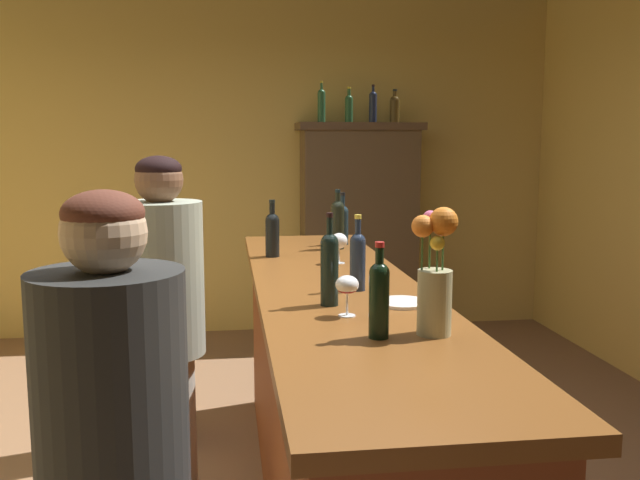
{
  "coord_description": "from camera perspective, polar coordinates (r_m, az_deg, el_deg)",
  "views": [
    {
      "loc": [
        -0.17,
        -2.85,
        1.64
      ],
      "look_at": [
        0.25,
        0.21,
        1.2
      ],
      "focal_mm": 38.89,
      "sensor_mm": 36.0,
      "label": 1
    }
  ],
  "objects": [
    {
      "name": "wine_glass_front",
      "position": [
        3.34,
        1.58,
        -0.12
      ],
      "size": [
        0.08,
        0.08,
        0.15
      ],
      "color": "white",
      "rests_on": "bar_counter"
    },
    {
      "name": "patron_near_entrance",
      "position": [
        2.86,
        -12.72,
        -7.57
      ],
      "size": [
        0.33,
        0.33,
        1.58
      ],
      "rotation": [
        0.0,
        0.0,
        0.05
      ],
      "color": "#ACA999",
      "rests_on": "ground"
    },
    {
      "name": "display_bottle_center",
      "position": [
        5.8,
        4.38,
        10.98
      ],
      "size": [
        0.06,
        0.06,
        0.31
      ],
      "color": "#1A223A",
      "rests_on": "display_cabinet"
    },
    {
      "name": "flower_arrangement",
      "position": [
        2.13,
        9.45,
        -2.88
      ],
      "size": [
        0.14,
        0.11,
        0.39
      ],
      "color": "tan",
      "rests_on": "bar_counter"
    },
    {
      "name": "wine_bottle_rose",
      "position": [
        3.55,
        -3.95,
        0.65
      ],
      "size": [
        0.07,
        0.07,
        0.29
      ],
      "color": "black",
      "rests_on": "bar_counter"
    },
    {
      "name": "wine_bottle_syrah",
      "position": [
        2.49,
        0.78,
        -2.12
      ],
      "size": [
        0.07,
        0.07,
        0.34
      ],
      "color": "black",
      "rests_on": "bar_counter"
    },
    {
      "name": "display_bottle_left",
      "position": [
        5.73,
        0.12,
        11.12
      ],
      "size": [
        0.06,
        0.06,
        0.33
      ],
      "color": "#245031",
      "rests_on": "display_cabinet"
    },
    {
      "name": "wine_bottle_chardonnay",
      "position": [
        2.74,
        3.12,
        -1.49
      ],
      "size": [
        0.06,
        0.06,
        0.3
      ],
      "color": "#1E293C",
      "rests_on": "bar_counter"
    },
    {
      "name": "wall_back",
      "position": [
        5.99,
        -6.18,
        6.5
      ],
      "size": [
        5.38,
        0.12,
        2.94
      ],
      "primitive_type": "cube",
      "color": "tan",
      "rests_on": "ground"
    },
    {
      "name": "display_bottle_midleft",
      "position": [
        5.76,
        2.39,
        10.89
      ],
      "size": [
        0.07,
        0.07,
        0.29
      ],
      "color": "#244F2D",
      "rests_on": "display_cabinet"
    },
    {
      "name": "cheese_plate",
      "position": [
        2.55,
        6.81,
        -5.14
      ],
      "size": [
        0.19,
        0.19,
        0.01
      ],
      "primitive_type": "cylinder",
      "color": "white",
      "rests_on": "bar_counter"
    },
    {
      "name": "wine_bottle_merlot",
      "position": [
        2.09,
        4.88,
        -4.57
      ],
      "size": [
        0.06,
        0.06,
        0.29
      ],
      "color": "black",
      "rests_on": "bar_counter"
    },
    {
      "name": "wine_glass_mid",
      "position": [
        2.34,
        2.24,
        -3.85
      ],
      "size": [
        0.08,
        0.08,
        0.14
      ],
      "color": "white",
      "rests_on": "bar_counter"
    },
    {
      "name": "display_bottle_midright",
      "position": [
        5.84,
        6.17,
        10.77
      ],
      "size": [
        0.08,
        0.08,
        0.27
      ],
      "color": "#423315",
      "rests_on": "display_cabinet"
    },
    {
      "name": "bar_counter",
      "position": [
        3.01,
        1.48,
        -13.52
      ],
      "size": [
        0.68,
        3.04,
        1.05
      ],
      "color": "brown",
      "rests_on": "ground"
    },
    {
      "name": "wine_bottle_riesling",
      "position": [
        3.96,
        1.86,
        1.46
      ],
      "size": [
        0.07,
        0.07,
        0.3
      ],
      "color": "#1A2B34",
      "rests_on": "bar_counter"
    },
    {
      "name": "wine_bottle_malbec",
      "position": [
        3.8,
        1.45,
        1.48
      ],
      "size": [
        0.07,
        0.07,
        0.33
      ],
      "color": "black",
      "rests_on": "bar_counter"
    },
    {
      "name": "display_cabinet",
      "position": [
        5.82,
        3.19,
        1.12
      ],
      "size": [
        1.03,
        0.45,
        1.79
      ],
      "color": "brown",
      "rests_on": "ground"
    },
    {
      "name": "patron_by_cabinet",
      "position": [
        3.8,
        -13.11,
        -4.26
      ],
      "size": [
        0.3,
        0.3,
        1.51
      ],
      "rotation": [
        0.0,
        0.0,
        -0.67
      ],
      "color": "#2D364B",
      "rests_on": "ground"
    }
  ]
}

